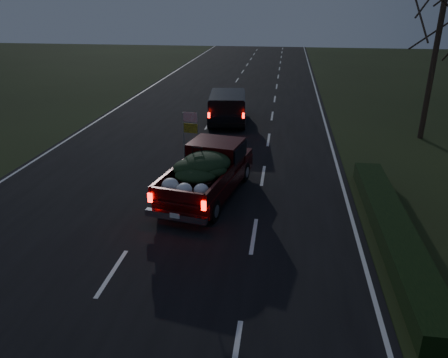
# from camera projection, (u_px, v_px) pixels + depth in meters

# --- Properties ---
(ground) EXTENTS (120.00, 120.00, 0.00)m
(ground) POSITION_uv_depth(u_px,v_px,m) (112.00, 273.00, 11.66)
(ground) COLOR black
(ground) RESTS_ON ground
(road_asphalt) EXTENTS (14.00, 120.00, 0.02)m
(road_asphalt) POSITION_uv_depth(u_px,v_px,m) (112.00, 273.00, 11.65)
(road_asphalt) COLOR black
(road_asphalt) RESTS_ON ground
(hedge_row) EXTENTS (1.00, 10.00, 0.60)m
(hedge_row) POSITION_uv_depth(u_px,v_px,m) (393.00, 229.00, 13.28)
(hedge_row) COLOR black
(hedge_row) RESTS_ON ground
(bare_tree_far) EXTENTS (3.60, 3.60, 7.00)m
(bare_tree_far) POSITION_uv_depth(u_px,v_px,m) (439.00, 34.00, 20.98)
(bare_tree_far) COLOR black
(bare_tree_far) RESTS_ON ground
(pickup_truck) EXTENTS (2.93, 5.54, 2.76)m
(pickup_truck) POSITION_uv_depth(u_px,v_px,m) (208.00, 169.00, 15.92)
(pickup_truck) COLOR #350707
(pickup_truck) RESTS_ON ground
(lead_suv) EXTENTS (2.53, 5.09, 1.41)m
(lead_suv) POSITION_uv_depth(u_px,v_px,m) (227.00, 105.00, 25.37)
(lead_suv) COLOR black
(lead_suv) RESTS_ON ground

